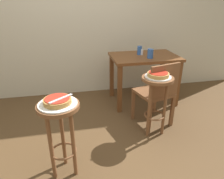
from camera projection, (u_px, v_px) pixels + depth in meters
ground_plane at (94, 152)px, 2.25m from camera, size 6.00×6.00×0.00m
back_wall at (77, 0)px, 3.11m from camera, size 6.00×0.10×3.00m
stool_foreground at (60, 125)px, 1.78m from camera, size 0.36×0.36×0.73m
serving_plate_foreground at (58, 104)px, 1.70m from camera, size 0.32×0.32×0.01m
pizza_foreground at (57, 101)px, 1.69m from camera, size 0.23×0.23×0.05m
stool_middle at (156, 94)px, 2.36m from camera, size 0.36×0.36×0.73m
serving_plate_middle at (158, 77)px, 2.28m from camera, size 0.29×0.29×0.01m
pizza_middle at (158, 74)px, 2.27m from camera, size 0.24×0.24×0.05m
dining_table at (144, 64)px, 3.12m from camera, size 0.98×0.66×0.74m
cup_near_edge at (150, 54)px, 2.91m from camera, size 0.08×0.08×0.13m
cup_far_edge at (140, 50)px, 3.09m from camera, size 0.07×0.07×0.13m
condiment_shaker at (142, 52)px, 3.08m from camera, size 0.04×0.04×0.09m
wooden_chair at (157, 92)px, 2.55m from camera, size 0.49×0.49×0.85m
pizza_server_knife at (61, 98)px, 1.66m from camera, size 0.19×0.15×0.01m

